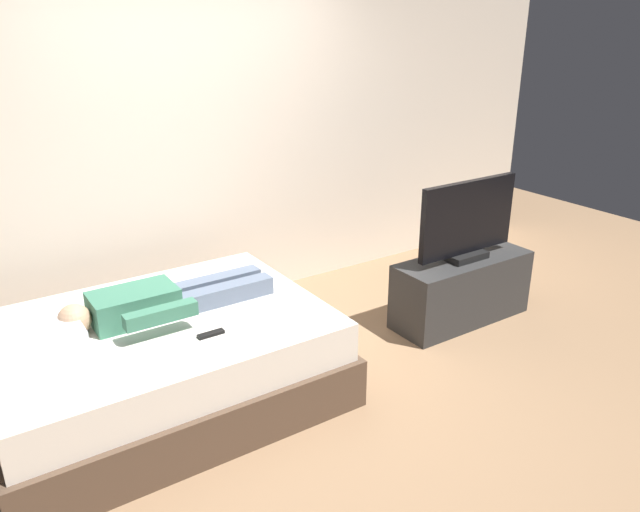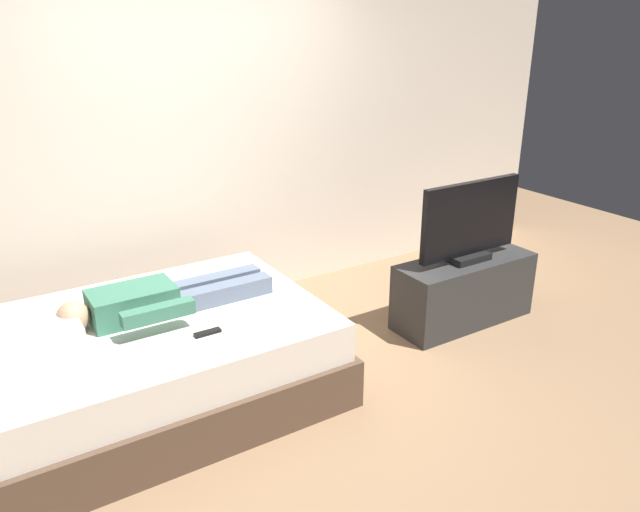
% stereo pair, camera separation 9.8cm
% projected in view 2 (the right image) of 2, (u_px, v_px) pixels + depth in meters
% --- Properties ---
extents(ground_plane, '(10.00, 10.00, 0.00)m').
position_uv_depth(ground_plane, '(298.00, 390.00, 3.85)').
color(ground_plane, '#8C6B4C').
extents(back_wall, '(6.40, 0.10, 2.80)m').
position_uv_depth(back_wall, '(240.00, 124.00, 4.74)').
color(back_wall, beige).
rests_on(back_wall, ground).
extents(bed, '(1.95, 1.45, 0.54)m').
position_uv_depth(bed, '(160.00, 359.00, 3.68)').
color(bed, brown).
rests_on(bed, ground).
extents(pillow, '(0.48, 0.34, 0.12)m').
position_uv_depth(pillow, '(32.00, 338.00, 3.23)').
color(pillow, white).
rests_on(pillow, bed).
extents(person, '(1.26, 0.46, 0.18)m').
position_uv_depth(person, '(156.00, 300.00, 3.62)').
color(person, '#387056').
rests_on(person, bed).
extents(remote, '(0.15, 0.04, 0.02)m').
position_uv_depth(remote, '(208.00, 333.00, 3.40)').
color(remote, black).
rests_on(remote, bed).
extents(tv_stand, '(1.10, 0.40, 0.50)m').
position_uv_depth(tv_stand, '(463.00, 291.00, 4.64)').
color(tv_stand, '#2D2D2D').
rests_on(tv_stand, ground).
extents(tv, '(0.88, 0.20, 0.59)m').
position_uv_depth(tv, '(470.00, 223.00, 4.44)').
color(tv, black).
rests_on(tv, tv_stand).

